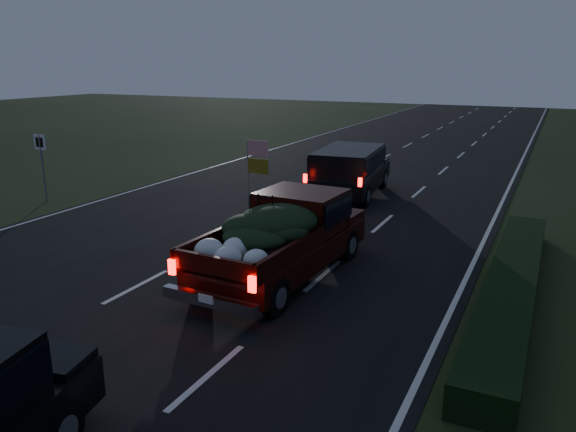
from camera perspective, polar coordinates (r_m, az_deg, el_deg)
The scene contains 6 objects.
ground at distance 13.47m, azimuth -15.10°, elevation -6.99°, with size 120.00×120.00×0.00m, color black.
road_asphalt at distance 13.46m, azimuth -15.10°, elevation -6.95°, with size 14.00×120.00×0.02m, color black.
hedge_row at distance 13.18m, azimuth 21.73°, elevation -6.68°, with size 1.00×10.00×0.60m, color black.
route_sign at distance 22.35m, azimuth -23.75°, elevation 5.51°, with size 0.55×0.08×2.50m.
pickup_truck at distance 13.31m, azimuth -0.55°, elevation -1.74°, with size 2.37×5.60×2.89m.
lead_suv at distance 21.61m, azimuth 6.24°, elevation 4.99°, with size 2.69×5.39×1.49m.
Camera 1 is at (8.36, -9.29, 5.02)m, focal length 35.00 mm.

